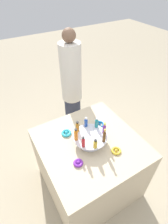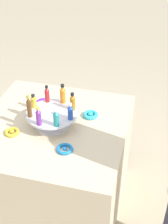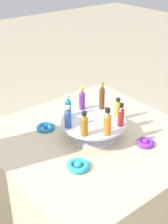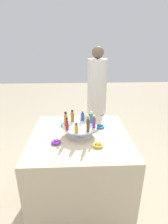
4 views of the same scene
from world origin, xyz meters
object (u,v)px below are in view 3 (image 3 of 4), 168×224
object	(u,v)px
bottle_purple	(82,99)
bottle_teal	(68,107)
bottle_brown	(102,96)
ribbon_bow_purple	(145,142)
display_stand	(93,127)
ribbon_bow_gold	(105,111)
bottle_red	(121,116)
ribbon_bow_teal	(78,166)
bottle_orange	(107,123)
ribbon_bow_blue	(46,127)
bottle_amber	(84,124)
bottle_blue	(68,118)
bottle_gold	(118,108)

from	to	relation	value
bottle_purple	bottle_teal	size ratio (longest dim) A/B	1.06
bottle_brown	ribbon_bow_purple	world-z (taller)	bottle_brown
display_stand	ribbon_bow_gold	distance (m)	0.26
bottle_red	ribbon_bow_teal	xyz separation A→B (m)	(0.03, -0.28, -0.13)
bottle_orange	ribbon_bow_gold	world-z (taller)	bottle_orange
ribbon_bow_blue	display_stand	bearing A→B (deg)	34.79
ribbon_bow_teal	ribbon_bow_gold	bearing A→B (deg)	124.79
bottle_amber	bottle_blue	bearing A→B (deg)	-171.22
ribbon_bow_teal	display_stand	bearing A→B (deg)	124.79
bottle_teal	ribbon_bow_gold	bearing A→B (deg)	96.58
display_stand	bottle_gold	distance (m)	0.16
bottle_amber	ribbon_bow_purple	bearing A→B (deg)	61.52
bottle_amber	ribbon_bow_teal	world-z (taller)	bottle_amber
bottle_purple	ribbon_bow_teal	distance (m)	0.39
ribbon_bow_teal	bottle_teal	bearing A→B (deg)	151.52
bottle_brown	ribbon_bow_blue	world-z (taller)	bottle_brown
bottle_amber	bottle_purple	bearing A→B (deg)	143.78
display_stand	ribbon_bow_teal	size ratio (longest dim) A/B	3.22
bottle_gold	ribbon_bow_purple	bearing A→B (deg)	5.32
bottle_amber	bottle_orange	size ratio (longest dim) A/B	0.90
bottle_teal	ribbon_bow_teal	size ratio (longest dim) A/B	1.15
bottle_brown	ribbon_bow_teal	xyz separation A→B (m)	(0.22, -0.33, -0.15)
bottle_teal	ribbon_bow_blue	distance (m)	0.18
bottle_orange	bottle_blue	bearing A→B (deg)	-148.72
bottle_blue	ribbon_bow_purple	bearing A→B (deg)	48.73
bottle_teal	ribbon_bow_gold	distance (m)	0.31
bottle_brown	ribbon_bow_gold	distance (m)	0.19
bottle_red	bottle_teal	bearing A→B (deg)	-148.72
display_stand	bottle_gold	world-z (taller)	bottle_gold
bottle_teal	bottle_orange	bearing A→B (deg)	8.78
bottle_blue	bottle_orange	bearing A→B (deg)	31.28
bottle_blue	bottle_orange	size ratio (longest dim) A/B	0.83
bottle_brown	ribbon_bow_gold	xyz separation A→B (m)	(-0.08, 0.10, -0.15)
bottle_blue	ribbon_bow_gold	distance (m)	0.38
ribbon_bow_blue	bottle_blue	bearing A→B (deg)	5.32
bottle_purple	bottle_teal	xyz separation A→B (m)	(0.02, -0.10, -0.00)
bottle_blue	bottle_gold	size ratio (longest dim) A/B	1.19
bottle_blue	display_stand	bearing A→B (deg)	76.28
bottle_purple	ribbon_bow_teal	size ratio (longest dim) A/B	1.23
display_stand	ribbon_bow_blue	xyz separation A→B (m)	(-0.21, -0.15, -0.05)
bottle_red	ribbon_bow_blue	xyz separation A→B (m)	(-0.33, -0.22, -0.14)
bottle_blue	ribbon_bow_teal	bearing A→B (deg)	-24.45
bottle_red	bottle_brown	world-z (taller)	bottle_brown
bottle_brown	ribbon_bow_purple	bearing A→B (deg)	6.58
bottle_teal	ribbon_bow_gold	world-z (taller)	bottle_teal
bottle_purple	bottle_orange	world-z (taller)	bottle_orange
bottle_purple	bottle_teal	bearing A→B (deg)	-81.22
bottle_teal	ribbon_bow_gold	xyz separation A→B (m)	(-0.03, 0.28, -0.13)
bottle_teal	ribbon_bow_blue	xyz separation A→B (m)	(-0.10, -0.08, -0.13)
bottle_brown	display_stand	bearing A→B (deg)	-58.72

